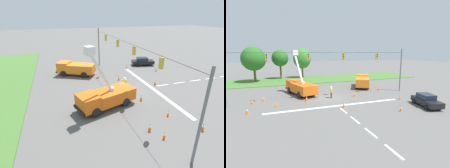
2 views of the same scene
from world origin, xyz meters
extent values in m
plane|color=#605E5B|center=(0.00, 0.00, 0.00)|extent=(200.00, 200.00, 0.00)
cube|color=#477533|center=(0.00, 18.00, 0.05)|extent=(56.00, 12.00, 0.10)
cube|color=silver|center=(0.00, -4.18, 0.00)|extent=(17.60, 0.50, 0.01)
cube|color=silver|center=(0.00, -6.18, 0.00)|extent=(0.20, 2.00, 0.01)
cube|color=silver|center=(0.00, -9.18, 0.00)|extent=(0.20, 2.00, 0.01)
cube|color=silver|center=(0.00, -12.18, 0.00)|extent=(0.20, 2.00, 0.01)
cube|color=silver|center=(0.00, -15.18, 0.00)|extent=(0.20, 2.00, 0.01)
cylinder|color=slate|center=(13.00, 0.00, 3.60)|extent=(0.20, 0.20, 7.20)
cylinder|color=black|center=(0.00, 0.00, 6.60)|extent=(26.00, 0.03, 0.03)
cylinder|color=black|center=(-8.04, 0.00, 6.55)|extent=(0.02, 0.02, 0.10)
cube|color=gold|center=(-8.04, 0.00, 6.02)|extent=(0.32, 0.28, 0.96)
cylinder|color=black|center=(-8.04, -0.16, 6.34)|extent=(0.16, 0.05, 0.16)
cylinder|color=black|center=(-8.04, -0.16, 6.02)|extent=(0.16, 0.05, 0.16)
cylinder|color=red|center=(-8.04, -0.16, 5.70)|extent=(0.16, 0.05, 0.16)
cylinder|color=black|center=(-2.74, 0.00, 6.55)|extent=(0.02, 0.02, 0.10)
cube|color=gold|center=(-2.74, 0.00, 6.02)|extent=(0.32, 0.28, 0.96)
cylinder|color=black|center=(-2.74, -0.16, 6.34)|extent=(0.16, 0.05, 0.16)
cylinder|color=black|center=(-2.74, -0.16, 6.02)|extent=(0.16, 0.05, 0.16)
cylinder|color=red|center=(-2.74, -0.16, 5.70)|extent=(0.16, 0.05, 0.16)
cylinder|color=black|center=(2.45, 0.00, 6.55)|extent=(0.02, 0.02, 0.10)
cube|color=gold|center=(2.45, 0.00, 6.02)|extent=(0.32, 0.28, 0.96)
cylinder|color=black|center=(2.45, -0.16, 6.34)|extent=(0.16, 0.05, 0.16)
cylinder|color=black|center=(2.45, -0.16, 6.02)|extent=(0.16, 0.05, 0.16)
cylinder|color=red|center=(2.45, -0.16, 5.70)|extent=(0.16, 0.05, 0.16)
cylinder|color=black|center=(8.19, 0.00, 6.55)|extent=(0.02, 0.02, 0.10)
cube|color=gold|center=(8.19, 0.00, 6.02)|extent=(0.32, 0.28, 0.96)
cylinder|color=black|center=(8.19, -0.16, 6.34)|extent=(0.16, 0.05, 0.16)
cylinder|color=black|center=(8.19, -0.16, 6.02)|extent=(0.16, 0.05, 0.16)
cylinder|color=red|center=(8.19, -0.16, 5.70)|extent=(0.16, 0.05, 0.16)
cylinder|color=brown|center=(-11.16, 18.20, 1.53)|extent=(0.47, 0.47, 3.06)
ellipsoid|color=#286623|center=(-11.16, 18.20, 5.23)|extent=(5.10, 5.29, 5.22)
cylinder|color=brown|center=(-5.56, 21.53, 1.75)|extent=(0.41, 0.41, 3.51)
ellipsoid|color=#286623|center=(-5.56, 21.53, 5.19)|extent=(3.95, 4.05, 4.05)
cylinder|color=brown|center=(-0.17, 21.57, 1.56)|extent=(0.35, 0.35, 3.13)
ellipsoid|color=#387F33|center=(-0.17, 21.57, 5.02)|extent=(4.46, 4.20, 5.17)
cube|color=orange|center=(-3.10, 2.44, 1.18)|extent=(3.72, 5.14, 1.35)
cube|color=orange|center=(-4.06, 5.60, 1.27)|extent=(2.86, 2.59, 1.54)
cube|color=#1E2838|center=(-4.26, 6.26, 1.54)|extent=(2.05, 0.71, 0.70)
cube|color=black|center=(-4.37, 6.62, 0.65)|extent=(2.43, 0.88, 0.30)
cylinder|color=black|center=(-5.07, 5.01, 0.50)|extent=(0.56, 1.04, 1.00)
cylinder|color=black|center=(-2.88, 5.68, 0.50)|extent=(0.56, 1.04, 1.00)
cylinder|color=black|center=(-3.95, 1.32, 0.50)|extent=(0.56, 1.04, 1.00)
cylinder|color=black|center=(-1.76, 1.98, 0.50)|extent=(0.56, 1.04, 1.00)
cylinder|color=silver|center=(-3.19, 2.76, 2.03)|extent=(0.60, 0.60, 0.36)
cube|color=white|center=(-3.56, 3.96, 4.10)|extent=(1.02, 2.68, 4.61)
cube|color=white|center=(-3.92, 5.16, 6.59)|extent=(1.09, 1.03, 0.80)
cube|color=orange|center=(8.06, 4.32, 1.21)|extent=(4.07, 4.86, 1.41)
cube|color=orange|center=(9.48, 7.01, 1.35)|extent=(2.84, 2.67, 1.70)
cube|color=#1E2838|center=(9.78, 7.58, 1.65)|extent=(1.81, 1.02, 0.76)
cube|color=black|center=(9.95, 7.89, 0.65)|extent=(2.15, 1.24, 0.30)
cylinder|color=black|center=(8.41, 7.30, 0.50)|extent=(0.72, 1.01, 1.00)
cylinder|color=black|center=(10.32, 6.29, 0.50)|extent=(0.72, 1.01, 1.00)
cylinder|color=black|center=(6.75, 4.16, 0.50)|extent=(0.72, 1.01, 1.00)
cylinder|color=black|center=(8.65, 3.15, 0.50)|extent=(0.72, 1.01, 1.00)
cube|color=black|center=(10.25, -8.28, 0.64)|extent=(2.74, 4.60, 0.64)
cube|color=#192333|center=(10.28, -8.13, 1.26)|extent=(1.95, 2.36, 0.60)
cylinder|color=black|center=(10.77, -9.78, 0.32)|extent=(0.35, 0.67, 0.64)
cylinder|color=black|center=(9.09, -9.37, 0.32)|extent=(0.35, 0.67, 0.64)
cylinder|color=black|center=(11.41, -7.19, 0.32)|extent=(0.35, 0.67, 0.64)
cylinder|color=black|center=(9.73, -6.78, 0.32)|extent=(0.35, 0.67, 0.64)
cylinder|color=#383842|center=(0.42, -0.41, 0.42)|extent=(0.18, 0.18, 0.85)
cylinder|color=#383842|center=(0.45, -0.21, 0.42)|extent=(0.18, 0.18, 0.85)
cube|color=yellow|center=(0.43, -0.31, 1.15)|extent=(0.29, 0.43, 0.60)
cube|color=silver|center=(0.43, -0.31, 1.15)|extent=(0.14, 0.43, 0.62)
cylinder|color=yellow|center=(0.40, -0.58, 1.18)|extent=(0.11, 0.11, 0.55)
cylinder|color=yellow|center=(0.47, -0.04, 1.18)|extent=(0.11, 0.11, 0.55)
sphere|color=tan|center=(0.43, -0.31, 1.58)|extent=(0.22, 0.22, 0.22)
sphere|color=white|center=(0.43, -0.31, 1.64)|extent=(0.26, 0.26, 0.26)
cube|color=orange|center=(0.44, -5.18, 0.01)|extent=(0.36, 0.36, 0.03)
cone|color=orange|center=(0.44, -5.18, 0.42)|extent=(0.31, 0.31, 0.78)
cylinder|color=white|center=(0.44, -5.18, 0.46)|extent=(0.19, 0.19, 0.14)
cube|color=orange|center=(-10.15, 0.37, 0.01)|extent=(0.36, 0.36, 0.03)
cone|color=orange|center=(-10.15, 0.37, 0.36)|extent=(0.27, 0.27, 0.66)
cylinder|color=white|center=(-10.15, 0.37, 0.40)|extent=(0.16, 0.16, 0.12)
cube|color=orange|center=(6.00, -8.72, 0.01)|extent=(0.36, 0.36, 0.03)
cone|color=orange|center=(6.00, -8.72, 0.36)|extent=(0.26, 0.26, 0.66)
cylinder|color=white|center=(6.00, -8.72, 0.39)|extent=(0.16, 0.16, 0.12)
cube|color=orange|center=(9.45, -4.45, 0.01)|extent=(0.36, 0.36, 0.03)
cone|color=orange|center=(9.45, -4.45, 0.32)|extent=(0.23, 0.23, 0.59)
cylinder|color=white|center=(9.45, -4.45, 0.35)|extent=(0.15, 0.15, 0.11)
cube|color=orange|center=(4.00, -0.80, 0.01)|extent=(0.36, 0.36, 0.03)
cone|color=orange|center=(4.00, -0.80, 0.39)|extent=(0.29, 0.29, 0.73)
cylinder|color=white|center=(4.00, -0.80, 0.43)|extent=(0.18, 0.18, 0.13)
cube|color=orange|center=(-8.83, 1.00, 0.01)|extent=(0.36, 0.36, 0.03)
cone|color=orange|center=(-8.83, 1.00, 0.41)|extent=(0.30, 0.30, 0.76)
cylinder|color=white|center=(-8.83, 1.00, 0.45)|extent=(0.19, 0.19, 0.14)
cube|color=orange|center=(-3.34, -0.96, 0.01)|extent=(0.36, 0.36, 0.03)
cone|color=orange|center=(-3.34, -0.96, 0.41)|extent=(0.30, 0.30, 0.76)
cylinder|color=white|center=(-3.34, -0.96, 0.45)|extent=(0.19, 0.19, 0.14)
cube|color=orange|center=(9.80, 1.58, 0.01)|extent=(0.36, 0.36, 0.03)
cone|color=orange|center=(9.80, 1.58, 0.41)|extent=(0.30, 0.30, 0.76)
cylinder|color=white|center=(9.80, 1.58, 0.45)|extent=(0.19, 0.19, 0.14)
cube|color=orange|center=(-7.26, -2.02, 0.01)|extent=(0.36, 0.36, 0.03)
cone|color=orange|center=(-7.26, -2.02, 0.33)|extent=(0.24, 0.24, 0.60)
cylinder|color=white|center=(-7.26, -2.02, 0.36)|extent=(0.15, 0.15, 0.11)
cube|color=orange|center=(-10.28, -3.57, 0.01)|extent=(0.36, 0.36, 0.03)
cone|color=orange|center=(-10.28, -3.57, 0.40)|extent=(0.30, 0.30, 0.74)
cylinder|color=white|center=(-10.28, -3.57, 0.44)|extent=(0.18, 0.18, 0.13)
camera|label=1|loc=(-20.03, 8.31, 9.96)|focal=28.00mm
camera|label=2|loc=(-7.38, -24.01, 6.71)|focal=28.00mm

